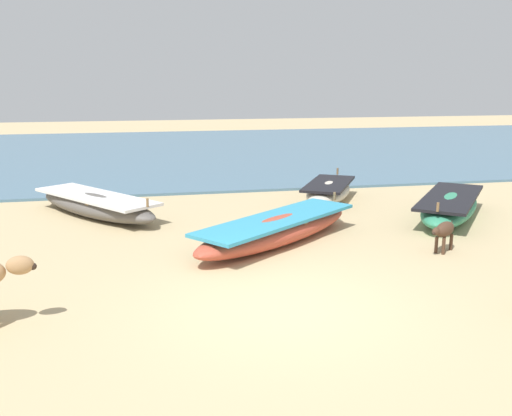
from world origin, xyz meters
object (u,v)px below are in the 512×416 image
Objects in this scene: fishing_boat_1 at (450,206)px; fishing_boat_5 at (277,229)px; fishing_boat_0 at (96,205)px; calf_near_dark at (444,231)px; fishing_boat_3 at (329,191)px.

fishing_boat_1 is 0.90× the size of fishing_boat_5.
fishing_boat_0 is at bearing 102.23° from fishing_boat_5.
fishing_boat_1 is 2.98m from calf_near_dark.
fishing_boat_5 is (-2.42, -3.76, 0.01)m from fishing_boat_3.
fishing_boat_1 is (8.62, -2.01, 0.02)m from fishing_boat_0.
calf_near_dark is at bearing -142.66° from fishing_boat_3.
fishing_boat_3 is 5.10m from calf_near_dark.
fishing_boat_3 is 0.71× the size of fishing_boat_5.
fishing_boat_3 is at bearing -99.56° from fishing_boat_1.
fishing_boat_0 reaches higher than fishing_boat_3.
fishing_boat_5 is at bearing -37.05° from fishing_boat_1.
fishing_boat_0 is 1.06× the size of fishing_boat_1.
fishing_boat_5 reaches higher than fishing_boat_0.
fishing_boat_3 is (-2.29, 2.54, -0.02)m from fishing_boat_1.
fishing_boat_1 reaches higher than calf_near_dark.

